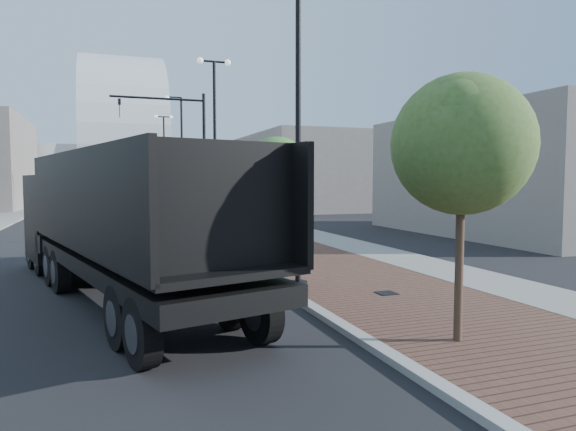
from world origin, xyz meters
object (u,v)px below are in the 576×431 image
object	(u,v)px
pedestrian	(278,221)
white_sedan	(140,249)
dark_car_mid	(102,212)
dump_truck	(98,232)

from	to	relation	value
pedestrian	white_sedan	bearing A→B (deg)	27.72
white_sedan	dark_car_mid	distance (m)	25.53
dark_car_mid	pedestrian	size ratio (longest dim) A/B	2.74
white_sedan	pedestrian	size ratio (longest dim) A/B	2.99
dump_truck	dark_car_mid	world-z (taller)	dump_truck
dump_truck	dark_car_mid	distance (m)	27.20
dump_truck	white_sedan	bearing A→B (deg)	37.52
pedestrian	dump_truck	bearing A→B (deg)	28.07
dump_truck	pedestrian	world-z (taller)	dump_truck
white_sedan	dark_car_mid	bearing A→B (deg)	112.77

